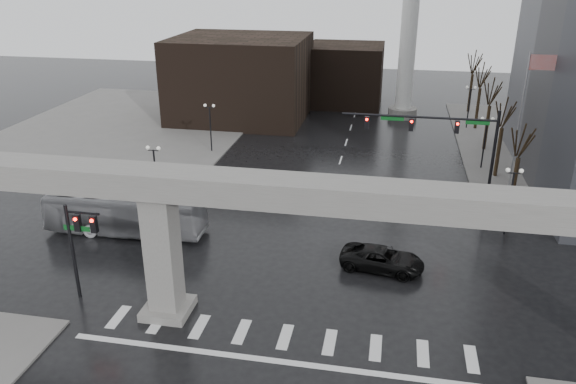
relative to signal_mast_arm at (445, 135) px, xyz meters
The scene contains 22 objects.
ground 21.64m from the signal_mast_arm, 115.57° to the right, with size 160.00×160.00×0.00m, color black.
sidewalk_nw 39.41m from the signal_mast_arm, 153.82° to the left, with size 28.00×36.00×0.15m, color slate.
elevated_guideway 20.35m from the signal_mast_arm, 112.35° to the right, with size 48.00×2.60×8.70m.
building_far_left 32.68m from the signal_mast_arm, 134.74° to the left, with size 16.00×14.00×10.00m, color black.
building_far_mid 35.02m from the signal_mast_arm, 108.32° to the left, with size 10.00×10.00×8.00m, color black.
smokestack 28.38m from the signal_mast_arm, 96.28° to the left, with size 3.60×3.60×30.00m.
signal_mast_arm is the anchor object (origin of this frame).
signal_left_pole 28.09m from the signal_mast_arm, 139.26° to the right, with size 2.30×0.30×6.00m.
flagpole_assembly 7.27m from the signal_mast_arm, 26.93° to the left, with size 2.06×0.12×12.00m.
lamp_right_0 6.99m from the signal_mast_arm, 46.80° to the right, with size 1.22×0.32×5.11m.
lamp_right_1 10.51m from the signal_mast_arm, 63.90° to the left, with size 1.22×0.32×5.11m.
lamp_right_2 23.75m from the signal_mast_arm, 79.01° to the left, with size 1.22×0.32×5.11m.
lamp_left_0 23.12m from the signal_mast_arm, 167.96° to the right, with size 1.22×0.32×5.11m.
lamp_left_1 24.42m from the signal_mast_arm, 157.75° to the left, with size 1.22×0.32×5.11m.
lamp_left_2 32.40m from the signal_mast_arm, 134.11° to the left, with size 1.22×0.32×5.11m.
tree_right_0 6.37m from the signal_mast_arm, ahead, with size 1.09×1.58×7.50m.
tree_right_1 9.57m from the signal_mast_arm, 52.50° to the left, with size 1.09×1.61×7.67m.
tree_right_2 16.45m from the signal_mast_arm, 70.00° to the left, with size 1.10×1.63×7.85m.
tree_right_3 24.04m from the signal_mast_arm, 76.58° to the left, with size 1.11×1.66×8.02m.
tree_right_4 31.83m from the signal_mast_arm, 79.94° to the left, with size 1.12×1.69×8.19m.
pickup_truck 13.40m from the signal_mast_arm, 109.73° to the right, with size 2.47×5.37×1.49m, color black.
city_bus 25.19m from the signal_mast_arm, 156.78° to the right, with size 2.74×11.71×3.26m, color #959599.
Camera 1 is at (4.78, -25.21, 18.69)m, focal length 35.00 mm.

